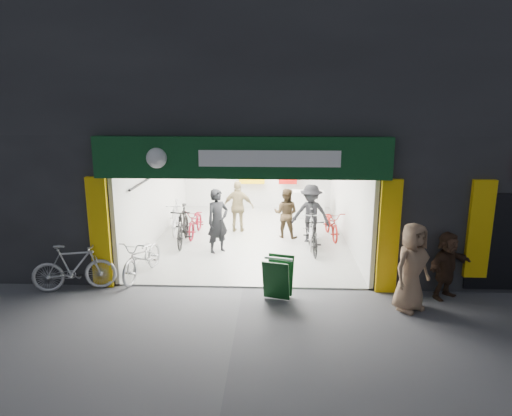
# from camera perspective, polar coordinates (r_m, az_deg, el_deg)

# --- Properties ---
(ground) EXTENTS (60.00, 60.00, 0.00)m
(ground) POSITION_cam_1_polar(r_m,az_deg,el_deg) (10.75, -1.66, -9.96)
(ground) COLOR #56565B
(ground) RESTS_ON ground
(building) EXTENTS (17.00, 10.27, 8.00)m
(building) POSITION_cam_1_polar(r_m,az_deg,el_deg) (14.82, 3.28, 13.64)
(building) COLOR #232326
(building) RESTS_ON ground
(bike_left_front) EXTENTS (1.01, 2.01, 1.01)m
(bike_left_front) POSITION_cam_1_polar(r_m,az_deg,el_deg) (11.56, -13.98, -5.97)
(bike_left_front) COLOR #A7A8AC
(bike_left_front) RESTS_ON ground
(bike_left_midfront) EXTENTS (0.65, 2.00, 1.19)m
(bike_left_midfront) POSITION_cam_1_polar(r_m,az_deg,el_deg) (13.77, -9.12, -2.19)
(bike_left_midfront) COLOR black
(bike_left_midfront) RESTS_ON ground
(bike_left_midback) EXTENTS (0.68, 1.78, 0.92)m
(bike_left_midback) POSITION_cam_1_polar(r_m,az_deg,el_deg) (14.62, -7.56, -1.74)
(bike_left_midback) COLOR maroon
(bike_left_midback) RESTS_ON ground
(bike_left_back) EXTENTS (0.66, 1.80, 1.06)m
(bike_left_back) POSITION_cam_1_polar(r_m,az_deg,el_deg) (15.03, -10.00, -1.13)
(bike_left_back) COLOR silver
(bike_left_back) RESTS_ON ground
(bike_right_front) EXTENTS (0.60, 1.80, 1.07)m
(bike_right_front) POSITION_cam_1_polar(r_m,az_deg,el_deg) (13.04, 7.10, -3.28)
(bike_right_front) COLOR black
(bike_right_front) RESTS_ON ground
(bike_right_mid) EXTENTS (0.77, 1.78, 0.91)m
(bike_right_mid) POSITION_cam_1_polar(r_m,az_deg,el_deg) (14.48, 9.43, -1.99)
(bike_right_mid) COLOR #9C150E
(bike_right_mid) RESTS_ON ground
(bike_right_back) EXTENTS (0.66, 1.90, 1.12)m
(bike_right_back) POSITION_cam_1_polar(r_m,az_deg,el_deg) (13.62, 6.90, -2.42)
(bike_right_back) COLOR #BABABF
(bike_right_back) RESTS_ON ground
(parked_bike) EXTENTS (1.92, 0.95, 1.11)m
(parked_bike) POSITION_cam_1_polar(r_m,az_deg,el_deg) (11.21, -21.79, -6.92)
(parked_bike) COLOR #B2B2B7
(parked_bike) RESTS_ON ground
(customer_a) EXTENTS (0.80, 0.78, 1.85)m
(customer_a) POSITION_cam_1_polar(r_m,az_deg,el_deg) (12.82, -4.81, -1.70)
(customer_a) COLOR black
(customer_a) RESTS_ON ground
(customer_b) EXTENTS (0.90, 0.78, 1.59)m
(customer_b) POSITION_cam_1_polar(r_m,az_deg,el_deg) (14.22, 3.74, -0.69)
(customer_b) COLOR #3B2C1B
(customer_b) RESTS_ON ground
(customer_c) EXTENTS (1.31, 1.00, 1.80)m
(customer_c) POSITION_cam_1_polar(r_m,az_deg,el_deg) (13.78, 6.86, -0.77)
(customer_c) COLOR black
(customer_c) RESTS_ON ground
(customer_d) EXTENTS (1.02, 0.45, 1.71)m
(customer_d) POSITION_cam_1_polar(r_m,az_deg,el_deg) (14.78, -2.23, 0.11)
(customer_d) COLOR #948356
(customer_d) RESTS_ON ground
(pedestrian_near) EXTENTS (1.09, 1.01, 1.86)m
(pedestrian_near) POSITION_cam_1_polar(r_m,az_deg,el_deg) (9.91, 18.89, -7.00)
(pedestrian_near) COLOR #8E6D52
(pedestrian_near) RESTS_ON ground
(pedestrian_far) EXTENTS (1.39, 1.17, 1.50)m
(pedestrian_far) POSITION_cam_1_polar(r_m,az_deg,el_deg) (10.83, 22.73, -6.60)
(pedestrian_far) COLOR #3C271B
(pedestrian_far) RESTS_ON ground
(sandwich_board) EXTENTS (0.72, 0.73, 0.90)m
(sandwich_board) POSITION_cam_1_polar(r_m,az_deg,el_deg) (10.07, 2.78, -8.57)
(sandwich_board) COLOR #0D3614
(sandwich_board) RESTS_ON ground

